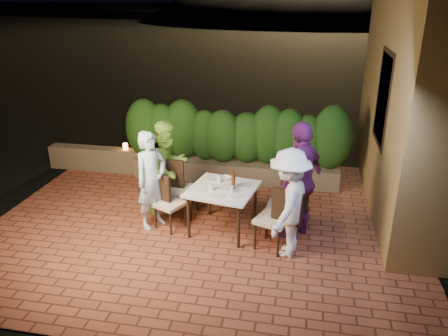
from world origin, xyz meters
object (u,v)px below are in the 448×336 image
(diner_white, at_px, (289,204))
(chair_left_front, at_px, (170,203))
(beer_bottle, at_px, (233,180))
(chair_left_back, at_px, (183,188))
(diner_blue, at_px, (151,180))
(chair_right_front, at_px, (273,218))
(dining_table, at_px, (223,209))
(parapet_lamp, at_px, (125,147))
(diner_green, at_px, (168,167))
(diner_purple, at_px, (300,181))
(bowl, at_px, (226,178))
(chair_right_back, at_px, (281,206))

(diner_white, bearing_deg, chair_left_front, -87.69)
(beer_bottle, height_order, chair_left_back, beer_bottle)
(diner_blue, bearing_deg, chair_right_front, -69.69)
(dining_table, bearing_deg, diner_white, -24.86)
(dining_table, xyz_separation_m, parapet_lamp, (-2.53, 2.09, 0.20))
(chair_left_back, distance_m, chair_right_front, 1.79)
(diner_green, xyz_separation_m, diner_purple, (2.25, -0.42, 0.11))
(diner_green, bearing_deg, bowl, -65.54)
(chair_right_front, bearing_deg, bowl, -19.65)
(beer_bottle, xyz_separation_m, bowl, (-0.19, 0.35, -0.14))
(parapet_lamp, bearing_deg, diner_blue, -57.39)
(chair_left_back, relative_size, chair_right_back, 1.05)
(diner_purple, bearing_deg, beer_bottle, -55.52)
(dining_table, height_order, diner_purple, diner_purple)
(beer_bottle, distance_m, diner_green, 1.33)
(chair_left_front, bearing_deg, parapet_lamp, 153.52)
(dining_table, height_order, beer_bottle, beer_bottle)
(chair_left_front, height_order, diner_green, diner_green)
(diner_blue, xyz_separation_m, diner_purple, (2.35, 0.13, 0.12))
(parapet_lamp, bearing_deg, chair_right_front, -36.27)
(chair_left_back, bearing_deg, chair_right_front, -23.56)
(dining_table, distance_m, parapet_lamp, 3.28)
(chair_left_front, xyz_separation_m, diner_green, (-0.19, 0.58, 0.37))
(bowl, height_order, diner_blue, diner_blue)
(bowl, distance_m, diner_purple, 1.25)
(dining_table, distance_m, chair_left_back, 0.89)
(dining_table, relative_size, diner_blue, 0.61)
(bowl, height_order, chair_right_back, chair_right_back)
(chair_left_back, xyz_separation_m, parapet_lamp, (-1.75, 1.68, 0.07))
(bowl, xyz_separation_m, diner_purple, (1.21, -0.27, 0.16))
(dining_table, relative_size, chair_left_back, 1.00)
(diner_white, distance_m, parapet_lamp, 4.42)
(chair_left_front, bearing_deg, diner_blue, -159.18)
(beer_bottle, bearing_deg, parapet_lamp, 142.13)
(beer_bottle, relative_size, parapet_lamp, 2.31)
(diner_blue, relative_size, diner_green, 0.99)
(chair_right_front, bearing_deg, chair_left_back, -5.35)
(chair_left_front, distance_m, diner_purple, 2.12)
(beer_bottle, xyz_separation_m, diner_green, (-1.22, 0.51, -0.09))
(chair_left_front, bearing_deg, diner_purple, 30.51)
(chair_left_front, bearing_deg, beer_bottle, 30.26)
(chair_left_front, distance_m, chair_right_front, 1.72)
(parapet_lamp, bearing_deg, beer_bottle, -37.87)
(dining_table, bearing_deg, diner_blue, -177.16)
(beer_bottle, relative_size, diner_green, 0.20)
(bowl, bearing_deg, chair_left_back, 175.18)
(bowl, xyz_separation_m, diner_white, (1.07, -0.83, 0.04))
(diner_green, height_order, parapet_lamp, diner_green)
(chair_right_back, distance_m, diner_white, 0.69)
(diner_white, xyz_separation_m, diner_purple, (0.14, 0.57, 0.12))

